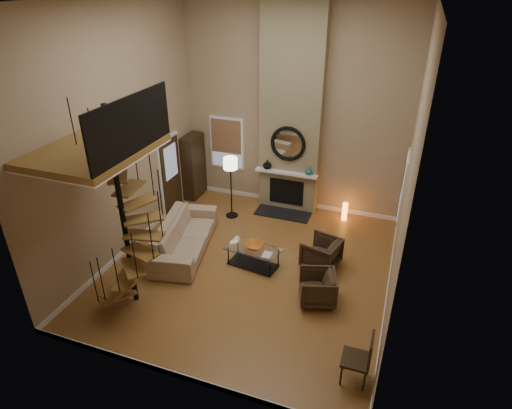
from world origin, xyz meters
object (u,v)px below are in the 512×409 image
(armchair_near, at_px, (324,254))
(floor_lamp, at_px, (231,168))
(hutch, at_px, (194,166))
(coffee_table, at_px, (253,255))
(sofa, at_px, (184,235))
(accent_lamp, at_px, (345,211))
(side_chair, at_px, (362,357))
(armchair_far, at_px, (321,288))

(armchair_near, bearing_deg, floor_lamp, -103.19)
(hutch, relative_size, coffee_table, 1.43)
(hutch, xyz_separation_m, sofa, (1.07, -2.65, -0.55))
(accent_lamp, bearing_deg, coffee_table, -120.01)
(armchair_near, relative_size, floor_lamp, 0.45)
(floor_lamp, relative_size, accent_lamp, 3.40)
(hutch, distance_m, side_chair, 7.51)
(armchair_near, height_order, armchair_far, armchair_near)
(sofa, relative_size, floor_lamp, 1.53)
(sofa, bearing_deg, side_chair, -130.49)
(hutch, bearing_deg, floor_lamp, -27.35)
(armchair_far, xyz_separation_m, floor_lamp, (-3.02, 2.63, 1.06))
(hutch, relative_size, side_chair, 1.89)
(armchair_far, distance_m, floor_lamp, 4.14)
(armchair_near, distance_m, floor_lamp, 3.36)
(side_chair, bearing_deg, floor_lamp, 133.12)
(hutch, height_order, coffee_table, hutch)
(sofa, height_order, floor_lamp, floor_lamp)
(coffee_table, bearing_deg, side_chair, -41.32)
(hutch, relative_size, sofa, 0.70)
(hutch, height_order, armchair_far, hutch)
(accent_lamp, distance_m, side_chair, 5.25)
(coffee_table, distance_m, floor_lamp, 2.60)
(armchair_far, distance_m, accent_lamp, 3.46)
(accent_lamp, bearing_deg, floor_lamp, -164.14)
(accent_lamp, xyz_separation_m, side_chair, (1.11, -5.13, 0.28))
(armchair_near, height_order, floor_lamp, floor_lamp)
(hutch, xyz_separation_m, armchair_far, (4.51, -3.40, -0.60))
(armchair_far, bearing_deg, floor_lamp, -148.28)
(sofa, relative_size, coffee_table, 2.04)
(sofa, distance_m, floor_lamp, 2.18)
(accent_lamp, bearing_deg, side_chair, -77.81)
(armchair_far, relative_size, accent_lamp, 1.43)
(hutch, distance_m, floor_lamp, 1.75)
(hutch, bearing_deg, sofa, -67.99)
(coffee_table, xyz_separation_m, accent_lamp, (1.59, 2.75, -0.03))
(side_chair, bearing_deg, accent_lamp, 102.19)
(floor_lamp, height_order, accent_lamp, floor_lamp)
(coffee_table, bearing_deg, armchair_near, 17.00)
(accent_lamp, bearing_deg, armchair_near, -92.06)
(hutch, xyz_separation_m, accent_lamp, (4.41, 0.06, -0.70))
(sofa, relative_size, side_chair, 2.70)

